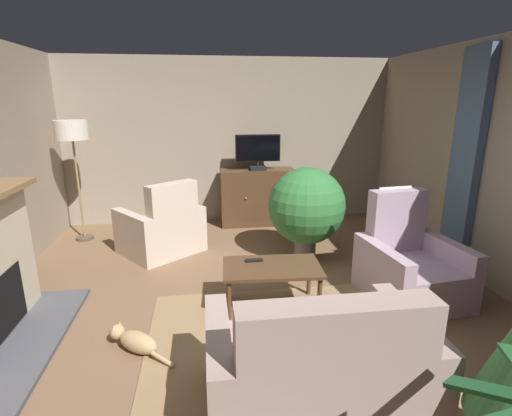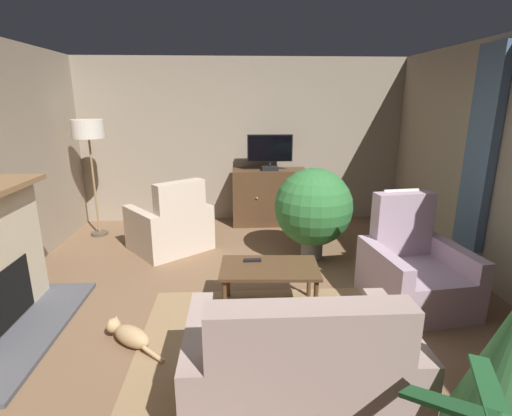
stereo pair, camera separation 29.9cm
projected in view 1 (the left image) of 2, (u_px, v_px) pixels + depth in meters
The scene contains 14 objects.
ground_plane at pixel (254, 317), 3.71m from camera, with size 5.82×6.84×0.04m, color brown.
wall_back at pixel (229, 142), 6.38m from camera, with size 5.82×0.10×2.63m, color gray.
curtain_panel_far at pixel (467, 149), 4.42m from camera, with size 0.10×0.44×2.21m, color slate.
rug_central at pixel (283, 346), 3.24m from camera, with size 2.26×1.99×0.01m, color #8E704C.
tv_cabinet at pixel (257, 198), 6.34m from camera, with size 1.18×0.47×0.90m.
television at pixel (258, 151), 6.08m from camera, with size 0.70×0.20×0.56m.
coffee_table at pixel (272, 271), 3.74m from camera, with size 0.97×0.61×0.45m.
tv_remote at pixel (254, 260), 3.83m from camera, with size 0.17×0.05×0.02m, color black.
sofa_floral at pixel (319, 370), 2.49m from camera, with size 1.42×0.91×0.96m.
armchair_by_fireplace at pixel (162, 230), 5.16m from camera, with size 1.24×1.22×0.99m.
armchair_beside_cabinet at pixel (410, 267), 4.00m from camera, with size 0.98×1.01×1.09m.
potted_plant_leafy_by_curtain at pixel (306, 207), 4.93m from camera, with size 0.98×0.98×1.17m.
cat at pixel (135, 341), 3.17m from camera, with size 0.57×0.48×0.19m.
floor_lamp at pixel (72, 137), 5.32m from camera, with size 0.44×0.44×1.71m.
Camera 1 is at (-0.43, -3.26, 1.99)m, focal length 27.30 mm.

